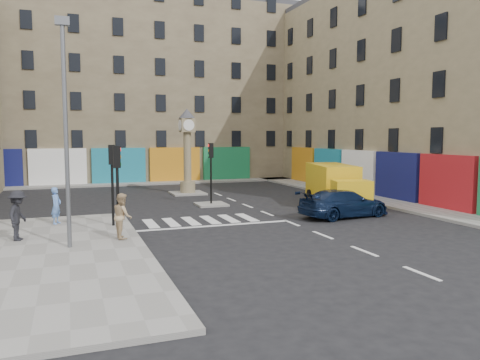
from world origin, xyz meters
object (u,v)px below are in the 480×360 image
traffic_light_left_near (117,176)px  clock_pillar (187,146)px  pedestrian_blue (56,206)px  traffic_light_left_far (112,172)px  navy_sedan (344,203)px  yellow_van (335,186)px  pedestrian_dark (18,215)px  pedestrian_tan (123,216)px  lamp_post (65,121)px  traffic_light_island (211,163)px

traffic_light_left_near → clock_pillar: (6.30, 13.80, 0.93)m
pedestrian_blue → traffic_light_left_far: bearing=-93.8°
clock_pillar → navy_sedan: clock_pillar is taller
yellow_van → traffic_light_left_near: bearing=-145.3°
traffic_light_left_near → pedestrian_blue: 4.75m
pedestrian_dark → traffic_light_left_near: bearing=-83.3°
traffic_light_left_near → pedestrian_tan: bearing=-78.0°
lamp_post → pedestrian_blue: lamp_post is taller
navy_sedan → pedestrian_blue: pedestrian_blue is taller
traffic_light_left_near → pedestrian_dark: traffic_light_left_near is taller
traffic_light_left_far → navy_sedan: bearing=-5.0°
pedestrian_blue → pedestrian_tan: size_ratio=0.94×
clock_pillar → pedestrian_dark: size_ratio=3.07×
yellow_van → pedestrian_blue: (-15.61, -1.02, -0.23)m
traffic_light_island → yellow_van: bearing=-24.0°
traffic_light_left_far → lamp_post: (-1.90, -3.80, 2.17)m
pedestrian_tan → clock_pillar: bearing=-26.6°
yellow_van → pedestrian_blue: yellow_van is taller
clock_pillar → pedestrian_tan: bearing=-113.3°
traffic_light_island → pedestrian_dark: bearing=-144.1°
clock_pillar → pedestrian_tan: size_ratio=3.34×
navy_sedan → yellow_van: bearing=-31.4°
traffic_light_left_near → traffic_light_left_far: size_ratio=1.00×
traffic_light_left_far → pedestrian_blue: size_ratio=2.15×
traffic_light_left_near → pedestrian_tan: size_ratio=2.03×
clock_pillar → pedestrian_blue: (-8.76, -10.06, -2.54)m
pedestrian_blue → pedestrian_tan: 4.98m
pedestrian_tan → pedestrian_dark: size_ratio=0.92×
lamp_post → clock_pillar: size_ratio=1.36×
traffic_light_left_far → clock_pillar: size_ratio=0.61×
traffic_light_island → pedestrian_blue: 9.78m
traffic_light_left_far → pedestrian_dark: 4.48m
traffic_light_island → navy_sedan: size_ratio=0.74×
traffic_light_left_near → traffic_light_left_far: bearing=90.0°
traffic_light_left_far → lamp_post: size_ratio=0.45×
traffic_light_island → pedestrian_dark: (-10.08, -7.30, -1.45)m
lamp_post → clock_pillar: 17.31m
traffic_light_left_near → pedestrian_blue: traffic_light_left_near is taller
navy_sedan → yellow_van: yellow_van is taller
clock_pillar → pedestrian_tan: clock_pillar is taller
lamp_post → pedestrian_dark: lamp_post is taller
traffic_light_left_near → traffic_light_left_far: same height
traffic_light_left_far → navy_sedan: traffic_light_left_far is taller
clock_pillar → pedestrian_dark: (-10.08, -13.29, -2.41)m
navy_sedan → pedestrian_tan: bearing=92.4°
pedestrian_dark → yellow_van: bearing=-61.6°
pedestrian_tan → traffic_light_left_far: bearing=-1.0°
clock_pillar → traffic_light_island: bearing=-90.0°
traffic_light_left_far → traffic_light_island: (6.30, 5.40, -0.03)m
lamp_post → yellow_van: 16.65m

